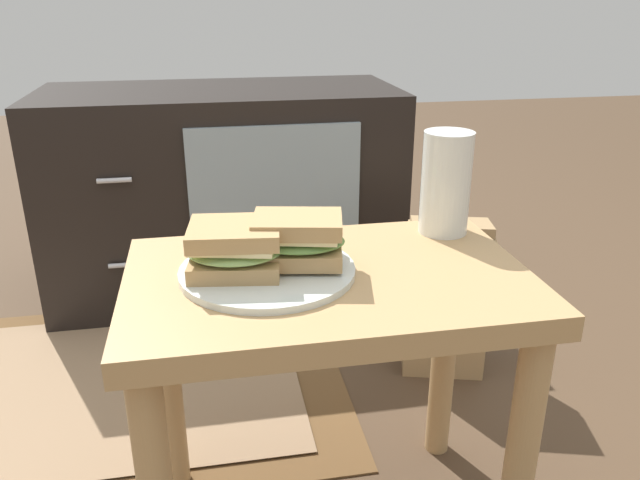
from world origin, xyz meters
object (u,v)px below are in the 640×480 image
(plate, at_px, (267,271))
(sandwich_back, at_px, (298,239))
(paper_bag, at_px, (445,297))
(sandwich_front, at_px, (235,248))
(beer_glass, at_px, (446,185))
(tv_cabinet, at_px, (225,192))

(plate, xyz_separation_m, sandwich_back, (0.04, 0.00, 0.04))
(sandwich_back, bearing_deg, paper_bag, 45.72)
(sandwich_front, bearing_deg, paper_bag, 40.45)
(sandwich_back, xyz_separation_m, beer_glass, (0.25, 0.11, 0.03))
(sandwich_front, height_order, paper_bag, sandwich_front)
(beer_glass, bearing_deg, sandwich_back, -156.74)
(tv_cabinet, bearing_deg, paper_bag, -48.34)
(beer_glass, bearing_deg, sandwich_front, -161.50)
(plate, xyz_separation_m, beer_glass, (0.30, 0.11, 0.07))
(plate, relative_size, sandwich_front, 1.69)
(plate, relative_size, sandwich_back, 1.68)
(beer_glass, xyz_separation_m, paper_bag, (0.14, 0.30, -0.36))
(tv_cabinet, distance_m, beer_glass, 0.92)
(tv_cabinet, distance_m, plate, 0.95)
(tv_cabinet, relative_size, paper_bag, 2.64)
(tv_cabinet, xyz_separation_m, plate, (0.03, -0.94, 0.17))
(beer_glass, distance_m, paper_bag, 0.49)
(sandwich_back, distance_m, beer_glass, 0.28)
(tv_cabinet, height_order, paper_bag, tv_cabinet)
(tv_cabinet, xyz_separation_m, sandwich_front, (-0.02, -0.94, 0.21))
(tv_cabinet, distance_m, sandwich_front, 0.96)
(tv_cabinet, bearing_deg, sandwich_back, -85.78)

